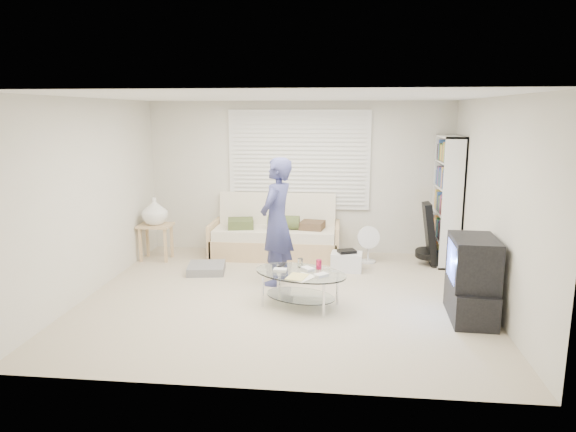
# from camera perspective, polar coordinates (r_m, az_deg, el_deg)

# --- Properties ---
(ground) EXTENTS (5.00, 5.00, 0.00)m
(ground) POSITION_cam_1_polar(r_m,az_deg,el_deg) (6.66, -0.45, -8.94)
(ground) COLOR #B3A68B
(ground) RESTS_ON ground
(room_shell) EXTENTS (5.02, 4.52, 2.51)m
(room_shell) POSITION_cam_1_polar(r_m,az_deg,el_deg) (6.75, -0.01, 5.59)
(room_shell) COLOR beige
(room_shell) RESTS_ON ground
(window_blinds) EXTENTS (2.32, 0.08, 1.62)m
(window_blinds) POSITION_cam_1_polar(r_m,az_deg,el_deg) (8.46, 1.23, 6.24)
(window_blinds) COLOR silver
(window_blinds) RESTS_ON ground
(futon_sofa) EXTENTS (2.08, 0.84, 1.01)m
(futon_sofa) POSITION_cam_1_polar(r_m,az_deg,el_deg) (8.38, -1.41, -2.26)
(futon_sofa) COLOR tan
(futon_sofa) RESTS_ON ground
(grey_floor_pillow) EXTENTS (0.61, 0.61, 0.12)m
(grey_floor_pillow) POSITION_cam_1_polar(r_m,az_deg,el_deg) (7.70, -9.04, -5.76)
(grey_floor_pillow) COLOR slate
(grey_floor_pillow) RESTS_ON ground
(side_table) EXTENTS (0.51, 0.41, 1.00)m
(side_table) POSITION_cam_1_polar(r_m,az_deg,el_deg) (8.36, -14.58, 0.23)
(side_table) COLOR tan
(side_table) RESTS_ON ground
(bookshelf) EXTENTS (0.31, 0.83, 1.97)m
(bookshelf) POSITION_cam_1_polar(r_m,az_deg,el_deg) (8.25, 17.24, 1.65)
(bookshelf) COLOR white
(bookshelf) RESTS_ON ground
(guitar_case) EXTENTS (0.34, 0.35, 0.96)m
(guitar_case) POSITION_cam_1_polar(r_m,az_deg,el_deg) (8.15, 15.40, -2.40)
(guitar_case) COLOR black
(guitar_case) RESTS_ON ground
(floor_fan) EXTENTS (0.36, 0.24, 0.59)m
(floor_fan) POSITION_cam_1_polar(r_m,az_deg,el_deg) (8.12, 8.93, -2.78)
(floor_fan) COLOR white
(floor_fan) RESTS_ON ground
(storage_bin) EXTENTS (0.48, 0.35, 0.32)m
(storage_bin) POSITION_cam_1_polar(r_m,az_deg,el_deg) (7.71, 6.53, -5.00)
(storage_bin) COLOR white
(storage_bin) RESTS_ON ground
(tv_unit) EXTENTS (0.52, 0.89, 0.95)m
(tv_unit) POSITION_cam_1_polar(r_m,az_deg,el_deg) (6.21, 19.74, -6.65)
(tv_unit) COLOR black
(tv_unit) RESTS_ON ground
(coffee_table) EXTENTS (1.33, 1.07, 0.55)m
(coffee_table) POSITION_cam_1_polar(r_m,az_deg,el_deg) (6.25, 1.42, -6.97)
(coffee_table) COLOR silver
(coffee_table) RESTS_ON ground
(standing_person) EXTENTS (0.60, 0.73, 1.74)m
(standing_person) POSITION_cam_1_polar(r_m,az_deg,el_deg) (6.93, -1.25, -0.63)
(standing_person) COLOR navy
(standing_person) RESTS_ON ground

